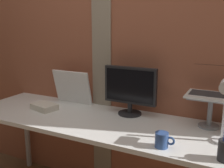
# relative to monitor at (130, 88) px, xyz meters

# --- Properties ---
(brick_wall_back) EXTENTS (3.49, 0.16, 2.65)m
(brick_wall_back) POSITION_rel_monitor_xyz_m (-0.10, 0.18, 0.35)
(brick_wall_back) COLOR #9E563D
(brick_wall_back) RESTS_ON ground_plane
(desk) EXTENTS (2.21, 0.65, 0.76)m
(desk) POSITION_rel_monitor_xyz_m (-0.10, -0.21, -0.28)
(desk) COLOR white
(desk) RESTS_ON ground_plane
(monitor) EXTENTS (0.41, 0.18, 0.37)m
(monitor) POSITION_rel_monitor_xyz_m (0.00, 0.00, 0.00)
(monitor) COLOR black
(monitor) RESTS_ON desk
(laptop_stand) EXTENTS (0.28, 0.22, 0.21)m
(laptop_stand) POSITION_rel_monitor_xyz_m (0.58, 0.00, -0.06)
(laptop_stand) COLOR gray
(laptop_stand) RESTS_ON desk
(laptop) EXTENTS (0.32, 0.30, 0.21)m
(laptop) POSITION_rel_monitor_xyz_m (0.58, 0.07, 0.06)
(laptop) COLOR silver
(laptop) RESTS_ON laptop_stand
(whiteboard_panel) EXTENTS (0.35, 0.09, 0.29)m
(whiteboard_panel) POSITION_rel_monitor_xyz_m (-0.55, 0.04, -0.06)
(whiteboard_panel) COLOR white
(whiteboard_panel) RESTS_ON desk
(coffee_mug) EXTENTS (0.11, 0.08, 0.09)m
(coffee_mug) POSITION_rel_monitor_xyz_m (0.38, -0.43, -0.16)
(coffee_mug) COLOR #2D4C8C
(coffee_mug) RESTS_ON desk
(paper_clutter_stack) EXTENTS (0.23, 0.18, 0.05)m
(paper_clutter_stack) POSITION_rel_monitor_xyz_m (-0.66, -0.21, -0.18)
(paper_clutter_stack) COLOR silver
(paper_clutter_stack) RESTS_ON desk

